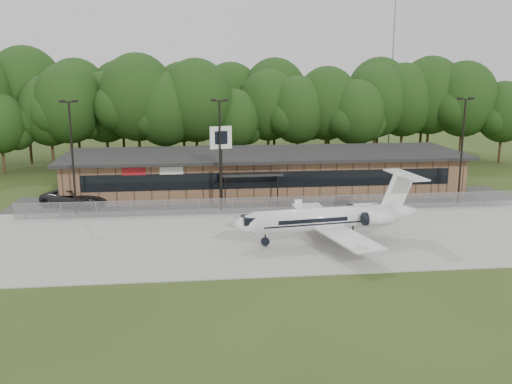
{
  "coord_description": "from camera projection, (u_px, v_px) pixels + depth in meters",
  "views": [
    {
      "loc": [
        -7.56,
        -34.64,
        13.12
      ],
      "look_at": [
        -2.23,
        12.0,
        2.68
      ],
      "focal_mm": 40.0,
      "sensor_mm": 36.0,
      "label": 1
    }
  ],
  "objects": [
    {
      "name": "light_pole_mid",
      "position": [
        220.0,
        146.0,
        51.44
      ],
      "size": [
        1.55,
        0.3,
        10.23
      ],
      "color": "black",
      "rests_on": "ground"
    },
    {
      "name": "fence",
      "position": [
        277.0,
        205.0,
        51.66
      ],
      "size": [
        46.0,
        0.04,
        1.52
      ],
      "color": "gray",
      "rests_on": "ground"
    },
    {
      "name": "pole_sign",
      "position": [
        221.0,
        146.0,
        51.74
      ],
      "size": [
        2.03,
        0.74,
        7.76
      ],
      "rotation": [
        0.0,
        0.0,
        0.26
      ],
      "color": "black",
      "rests_on": "ground"
    },
    {
      "name": "light_pole_right",
      "position": [
        462.0,
        143.0,
        53.99
      ],
      "size": [
        1.55,
        0.3,
        10.23
      ],
      "color": "black",
      "rests_on": "ground"
    },
    {
      "name": "suv",
      "position": [
        75.0,
        198.0,
        53.98
      ],
      "size": [
        6.9,
        5.01,
        1.74
      ],
      "primitive_type": "imported",
      "rotation": [
        0.0,
        0.0,
        1.19
      ],
      "color": "#2F2E31",
      "rests_on": "ground"
    },
    {
      "name": "radio_mast",
      "position": [
        392.0,
        70.0,
        83.56
      ],
      "size": [
        0.2,
        0.2,
        25.0
      ],
      "primitive_type": "cylinder",
      "color": "gray",
      "rests_on": "ground"
    },
    {
      "name": "treeline",
      "position": [
        247.0,
        108.0,
        76.39
      ],
      "size": [
        72.0,
        12.0,
        15.0
      ],
      "primitive_type": null,
      "color": "#1A3310",
      "rests_on": "ground"
    },
    {
      "name": "business_jet",
      "position": [
        330.0,
        219.0,
        42.84
      ],
      "size": [
        15.27,
        13.66,
        5.14
      ],
      "rotation": [
        0.0,
        0.0,
        0.13
      ],
      "color": "white",
      "rests_on": "ground"
    },
    {
      "name": "parking_lot",
      "position": [
        270.0,
        201.0,
        56.19
      ],
      "size": [
        50.0,
        9.0,
        0.06
      ],
      "primitive_type": "cube",
      "color": "#383835",
      "rests_on": "ground"
    },
    {
      "name": "terminal",
      "position": [
        264.0,
        172.0,
        60.03
      ],
      "size": [
        41.0,
        11.65,
        4.3
      ],
      "color": "brown",
      "rests_on": "ground"
    },
    {
      "name": "light_pole_left",
      "position": [
        72.0,
        149.0,
        50.0
      ],
      "size": [
        1.55,
        0.3,
        10.23
      ],
      "color": "black",
      "rests_on": "ground"
    },
    {
      "name": "apron",
      "position": [
        290.0,
        235.0,
        45.04
      ],
      "size": [
        64.0,
        18.0,
        0.08
      ],
      "primitive_type": "cube",
      "color": "#9E9B93",
      "rests_on": "ground"
    },
    {
      "name": "ground",
      "position": [
        311.0,
        271.0,
        37.29
      ],
      "size": [
        160.0,
        160.0,
        0.0
      ],
      "primitive_type": "plane",
      "color": "#2F4117",
      "rests_on": "ground"
    }
  ]
}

